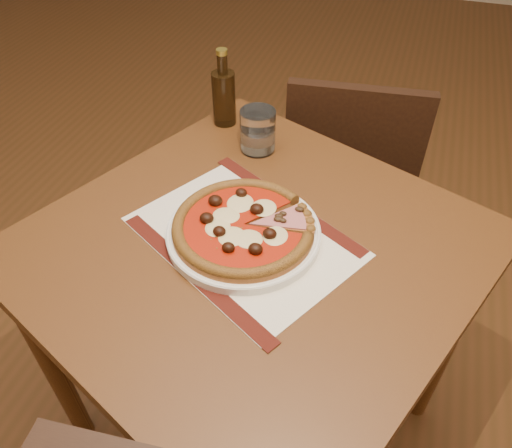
# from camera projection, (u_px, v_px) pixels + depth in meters

# --- Properties ---
(table) EXTENTS (1.05, 1.05, 0.75)m
(table) POSITION_uv_depth(u_px,v_px,m) (253.00, 276.00, 1.05)
(table) COLOR brown
(table) RESTS_ON ground
(chair_far) EXTENTS (0.43, 0.43, 0.82)m
(chair_far) POSITION_uv_depth(u_px,v_px,m) (348.00, 174.00, 1.59)
(chair_far) COLOR black
(chair_far) RESTS_ON ground
(placemat) EXTENTS (0.51, 0.47, 0.00)m
(placemat) POSITION_uv_depth(u_px,v_px,m) (244.00, 236.00, 0.99)
(placemat) COLOR white
(placemat) RESTS_ON table
(plate) EXTENTS (0.30, 0.30, 0.02)m
(plate) POSITION_uv_depth(u_px,v_px,m) (244.00, 233.00, 0.98)
(plate) COLOR white
(plate) RESTS_ON placemat
(pizza) EXTENTS (0.28, 0.28, 0.04)m
(pizza) POSITION_uv_depth(u_px,v_px,m) (243.00, 225.00, 0.97)
(pizza) COLOR #A96829
(pizza) RESTS_ON plate
(ham_slice) EXTENTS (0.13, 0.10, 0.02)m
(ham_slice) POSITION_uv_depth(u_px,v_px,m) (287.00, 217.00, 0.99)
(ham_slice) COLOR #A96829
(ham_slice) RESTS_ON plate
(water_glass) EXTENTS (0.11, 0.11, 0.10)m
(water_glass) POSITION_uv_depth(u_px,v_px,m) (258.00, 131.00, 1.17)
(water_glass) COLOR white
(water_glass) RESTS_ON table
(bottle) EXTENTS (0.06, 0.06, 0.20)m
(bottle) POSITION_uv_depth(u_px,v_px,m) (224.00, 95.00, 1.24)
(bottle) COLOR #311E0C
(bottle) RESTS_ON table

